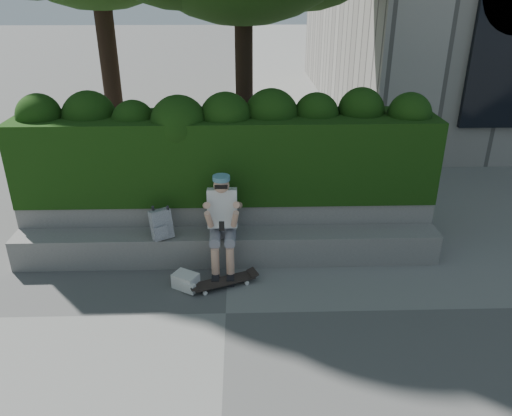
{
  "coord_description": "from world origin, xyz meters",
  "views": [
    {
      "loc": [
        0.22,
        -4.98,
        3.74
      ],
      "look_at": [
        0.4,
        1.0,
        0.95
      ],
      "focal_mm": 35.0,
      "sensor_mm": 36.0,
      "label": 1
    }
  ],
  "objects_px": {
    "person": "(222,220)",
    "backpack_plaid": "(161,224)",
    "skateboard": "(224,281)",
    "backpack_ground": "(186,281)"
  },
  "relations": [
    {
      "from": "person",
      "to": "backpack_plaid",
      "type": "height_order",
      "value": "person"
    },
    {
      "from": "person",
      "to": "skateboard",
      "type": "distance_m",
      "value": 0.83
    },
    {
      "from": "person",
      "to": "backpack_plaid",
      "type": "relative_size",
      "value": 3.4
    },
    {
      "from": "skateboard",
      "to": "backpack_ground",
      "type": "bearing_deg",
      "value": 158.79
    },
    {
      "from": "person",
      "to": "backpack_ground",
      "type": "relative_size",
      "value": 4.42
    },
    {
      "from": "skateboard",
      "to": "backpack_ground",
      "type": "relative_size",
      "value": 2.73
    },
    {
      "from": "skateboard",
      "to": "backpack_plaid",
      "type": "height_order",
      "value": "backpack_plaid"
    },
    {
      "from": "backpack_ground",
      "to": "person",
      "type": "bearing_deg",
      "value": 75.23
    },
    {
      "from": "person",
      "to": "backpack_ground",
      "type": "xyz_separation_m",
      "value": [
        -0.49,
        -0.48,
        -0.65
      ]
    },
    {
      "from": "skateboard",
      "to": "backpack_ground",
      "type": "distance_m",
      "value": 0.5
    }
  ]
}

